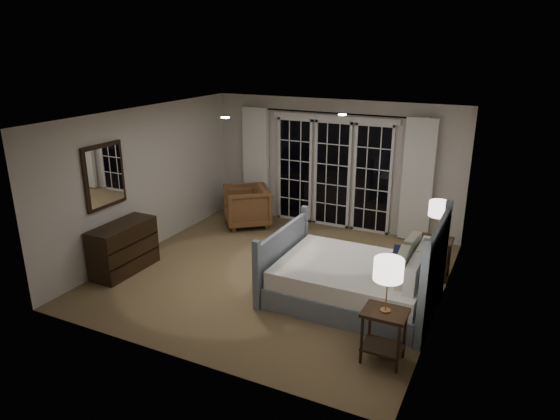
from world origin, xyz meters
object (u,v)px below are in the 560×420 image
at_px(armchair, 247,206).
at_px(dresser, 124,248).
at_px(bed, 357,280).
at_px(nightstand_right, 435,252).
at_px(nightstand_left, 384,328).
at_px(lamp_left, 389,270).
at_px(lamp_right, 439,209).

xyz_separation_m(armchair, dresser, (-0.71, -2.71, 0.00)).
bearing_deg(bed, nightstand_right, 56.37).
bearing_deg(nightstand_left, nightstand_right, 86.88).
distance_m(bed, lamp_left, 1.63).
relative_size(nightstand_left, lamp_right, 1.07).
bearing_deg(lamp_right, armchair, 168.60).
bearing_deg(bed, lamp_right, 56.37).
bearing_deg(armchair, bed, 16.86).
relative_size(bed, nightstand_right, 3.50).
height_order(lamp_right, armchair, lamp_right).
bearing_deg(lamp_left, lamp_right, 86.88).
xyz_separation_m(nightstand_left, dresser, (-4.35, 0.54, -0.03)).
distance_m(lamp_left, dresser, 4.45).
height_order(lamp_left, dresser, lamp_left).
distance_m(nightstand_right, lamp_left, 2.59).
height_order(nightstand_right, dresser, dresser).
bearing_deg(lamp_right, bed, -123.63).
relative_size(bed, dresser, 2.00).
distance_m(nightstand_left, lamp_right, 2.58).
relative_size(bed, nightstand_left, 3.49).
bearing_deg(dresser, nightstand_left, -7.02).
distance_m(nightstand_right, dresser, 4.89).
distance_m(bed, armchair, 3.57).
distance_m(lamp_left, armchair, 4.94).
height_order(nightstand_left, armchair, armchair).
bearing_deg(nightstand_right, lamp_left, -93.12).
bearing_deg(nightstand_left, lamp_right, 86.88).
height_order(lamp_right, dresser, lamp_right).
distance_m(nightstand_left, armchair, 4.88).
bearing_deg(nightstand_left, dresser, 172.98).
relative_size(lamp_left, dresser, 0.56).
xyz_separation_m(lamp_left, dresser, (-4.35, 0.54, -0.75)).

